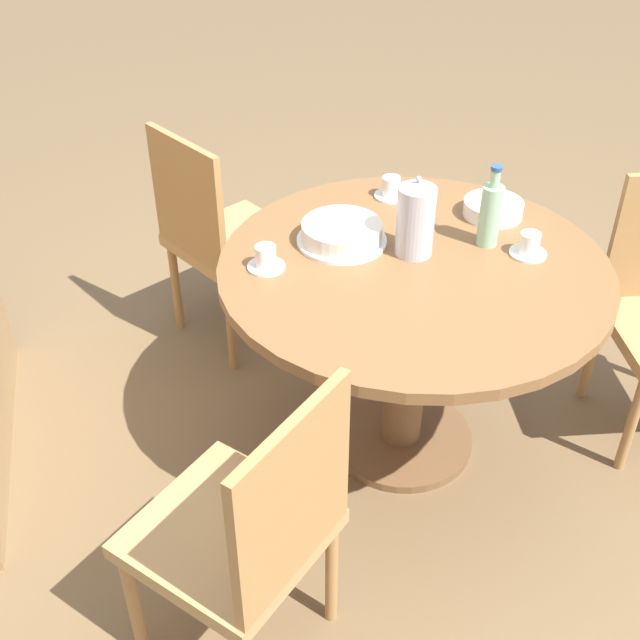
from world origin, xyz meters
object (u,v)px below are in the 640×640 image
Objects in this scene: chair_a at (222,235)px; cup_c at (529,246)px; coffee_pot at (416,219)px; cake_main at (342,233)px; cup_a at (391,189)px; chair_b at (249,531)px; water_bottle at (490,213)px; cup_b at (266,259)px.

cup_c is (-0.79, -0.81, 0.28)m from chair_a.
coffee_pot reaches higher than cake_main.
cup_a is at bearing -8.49° from coffee_pot.
chair_b is 1.17m from water_bottle.
chair_a is at bearing 34.56° from coffee_pot.
water_bottle is (-0.01, -0.23, -0.01)m from coffee_pot.
cup_c is (0.59, -0.97, 0.28)m from chair_b.
cup_a is (0.36, -0.05, -0.09)m from coffee_pot.
cup_b is at bearing 86.74° from water_bottle.
cake_main is (0.80, -0.46, 0.29)m from chair_b.
coffee_pot is at bearing 88.31° from water_bottle.
coffee_pot is (0.68, -0.64, 0.37)m from chair_b.
coffee_pot is 2.26× the size of cup_b.
water_bottle reaches higher than chair_a.
water_bottle is 2.30× the size of cup_c.
chair_a is 7.93× the size of cup_c.
cup_c is at bearing -106.71° from coffee_pot.
coffee_pot reaches higher than cup_b.
chair_a is 1.39m from chair_b.
chair_b is at bearing 121.19° from cup_c.
water_bottle reaches higher than cup_b.
cup_b is at bearing 85.91° from coffee_pot.
coffee_pot reaches higher than chair_b.
coffee_pot is 0.98× the size of water_bottle.
chair_b is at bearing 164.15° from cup_b.
cup_b is (0.72, -0.20, 0.28)m from chair_b.
coffee_pot is at bearing -121.17° from cake_main.
cup_a is at bearing 26.33° from water_bottle.
water_bottle is (0.68, -0.88, 0.36)m from chair_b.
coffee_pot is at bearing 171.51° from cup_a.
cake_main is at bearing 179.24° from chair_a.
cup_b is 0.78m from cup_c.
chair_a is 3.20× the size of cake_main.
cake_main is at bearing -71.86° from cup_b.
cup_c is at bearing 170.42° from chair_b.
cake_main is (0.11, 0.19, -0.08)m from coffee_pot.
water_bottle reaches higher than cup_c.
cup_c reaches higher than cake_main.
cup_a is 1.00× the size of cup_c.
water_bottle reaches higher than chair_b.
cup_c is at bearing -134.64° from water_bottle.
chair_b is 0.96m from cake_main.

